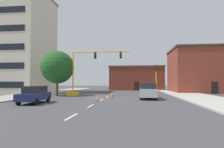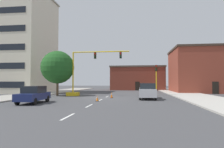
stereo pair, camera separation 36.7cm
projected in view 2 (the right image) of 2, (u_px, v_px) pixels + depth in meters
ground_plane at (104, 98)px, 25.95m from camera, size 160.00×160.00×0.00m
sidewalk_left at (43, 93)px, 35.44m from camera, size 6.00×56.00×0.14m
sidewalk_right at (187, 94)px, 32.32m from camera, size 6.00×56.00×0.14m
lane_stripe_seg_0 at (68, 117)px, 12.07m from camera, size 0.16×2.40×0.01m
lane_stripe_seg_1 at (89, 106)px, 17.52m from camera, size 0.16×2.40×0.01m
lane_stripe_seg_2 at (100, 100)px, 22.97m from camera, size 0.16×2.40×0.01m
lane_stripe_seg_3 at (107, 97)px, 28.43m from camera, size 0.16×2.40×0.01m
building_tall_left at (19, 44)px, 40.16m from camera, size 12.44×12.18×20.09m
building_brick_center at (137, 78)px, 53.28m from camera, size 14.22×9.75×6.28m
building_row_right at (204, 70)px, 40.02m from camera, size 13.04×11.27×9.01m
traffic_signal_gantry at (81, 81)px, 29.89m from camera, size 9.61×1.20×6.83m
traffic_light_pole_right at (156, 73)px, 30.44m from camera, size 0.32×0.47×4.80m
tree_left_near at (58, 67)px, 30.60m from camera, size 5.16×5.16×7.04m
pickup_truck_silver at (148, 91)px, 24.63m from camera, size 2.25×5.49×1.99m
sedan_navy_near_left at (34, 94)px, 19.66m from camera, size 2.15×4.62×1.74m
traffic_cone_roadside_a at (112, 95)px, 25.98m from camera, size 0.36×0.36×0.78m
traffic_cone_roadside_b at (97, 98)px, 21.71m from camera, size 0.36×0.36×0.64m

